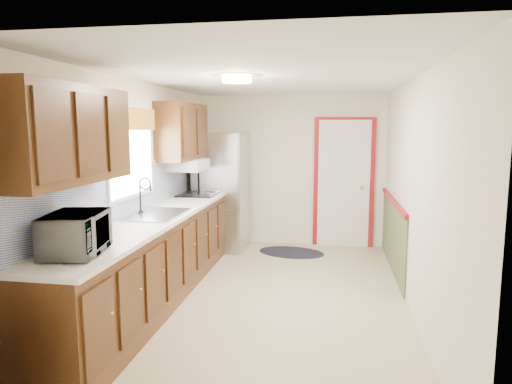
% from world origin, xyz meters
% --- Properties ---
extents(room_shell, '(3.20, 5.20, 2.52)m').
position_xyz_m(room_shell, '(0.00, 0.00, 1.20)').
color(room_shell, tan).
rests_on(room_shell, ground).
extents(kitchen_run, '(0.63, 4.00, 2.20)m').
position_xyz_m(kitchen_run, '(-1.24, -0.29, 0.81)').
color(kitchen_run, '#391E0D').
rests_on(kitchen_run, ground).
extents(back_wall_trim, '(1.12, 2.30, 2.08)m').
position_xyz_m(back_wall_trim, '(0.99, 2.21, 0.89)').
color(back_wall_trim, maroon).
rests_on(back_wall_trim, ground).
extents(ceiling_fixture, '(0.30, 0.30, 0.06)m').
position_xyz_m(ceiling_fixture, '(-0.30, -0.20, 2.36)').
color(ceiling_fixture, '#FFD88C').
rests_on(ceiling_fixture, room_shell).
extents(microwave, '(0.41, 0.61, 0.38)m').
position_xyz_m(microwave, '(-1.20, -1.77, 1.13)').
color(microwave, white).
rests_on(microwave, kitchen_run).
extents(refrigerator, '(0.77, 0.76, 1.80)m').
position_xyz_m(refrigerator, '(-1.02, 2.00, 0.90)').
color(refrigerator, '#B7B7BC').
rests_on(refrigerator, ground).
extents(rug, '(1.10, 0.83, 0.01)m').
position_xyz_m(rug, '(0.08, 1.90, 0.01)').
color(rug, black).
rests_on(rug, ground).
extents(cooktop, '(0.50, 0.61, 0.02)m').
position_xyz_m(cooktop, '(-1.19, 1.34, 0.95)').
color(cooktop, black).
rests_on(cooktop, kitchen_run).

